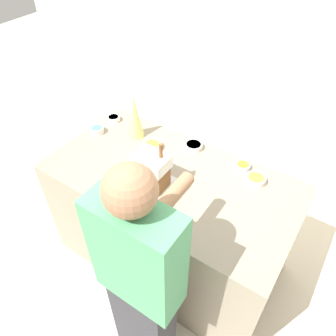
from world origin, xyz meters
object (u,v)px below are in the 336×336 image
object	(u,v)px
baking_tray	(152,185)
candy_bowl_near_tray_left	(256,179)
candy_bowl_center_rear	(114,118)
person	(141,283)
candy_bowl_behind_tray	(194,146)
candy_bowl_beside_tree	(243,166)
gingerbread_house	(152,170)
candy_bowl_front_corner	(97,130)
decorative_tree	(135,116)
candy_bowl_near_tray_right	(152,146)

from	to	relation	value
baking_tray	candy_bowl_near_tray_left	xyz separation A→B (m)	(0.53, 0.40, 0.02)
candy_bowl_center_rear	person	bearing A→B (deg)	-43.81
candy_bowl_near_tray_left	candy_bowl_behind_tray	world-z (taller)	candy_bowl_near_tray_left
baking_tray	candy_bowl_beside_tree	world-z (taller)	candy_bowl_beside_tree
candy_bowl_behind_tray	candy_bowl_center_rear	size ratio (longest dim) A/B	1.32
candy_bowl_near_tray_left	person	distance (m)	0.97
candy_bowl_center_rear	person	distance (m)	1.39
candy_bowl_near_tray_left	person	xyz separation A→B (m)	(-0.21, -0.94, -0.09)
gingerbread_house	person	size ratio (longest dim) A/B	0.20
baking_tray	candy_bowl_behind_tray	bearing A→B (deg)	87.27
candy_bowl_front_corner	candy_bowl_near_tray_left	distance (m)	1.22
baking_tray	candy_bowl_center_rear	distance (m)	0.80
candy_bowl_center_rear	candy_bowl_beside_tree	bearing A→B (deg)	2.85
decorative_tree	candy_bowl_beside_tree	size ratio (longest dim) A/B	3.50
candy_bowl_beside_tree	candy_bowl_center_rear	bearing A→B (deg)	-177.15
gingerbread_house	candy_bowl_center_rear	xyz separation A→B (m)	(-0.68, 0.41, -0.11)
candy_bowl_beside_tree	baking_tray	bearing A→B (deg)	-130.93
baking_tray	person	world-z (taller)	person
candy_bowl_center_rear	candy_bowl_behind_tray	bearing A→B (deg)	4.80
candy_bowl_beside_tree	candy_bowl_behind_tray	size ratio (longest dim) A/B	0.76
candy_bowl_center_rear	candy_bowl_near_tray_left	bearing A→B (deg)	-0.87
decorative_tree	candy_bowl_behind_tray	distance (m)	0.47
baking_tray	candy_bowl_front_corner	world-z (taller)	candy_bowl_front_corner
candy_bowl_near_tray_right	candy_bowl_center_rear	xyz separation A→B (m)	(-0.46, 0.11, -0.00)
candy_bowl_near_tray_left	candy_bowl_near_tray_right	xyz separation A→B (m)	(-0.75, -0.09, 0.00)
candy_bowl_near_tray_right	candy_bowl_front_corner	bearing A→B (deg)	-170.15
baking_tray	candy_bowl_center_rear	bearing A→B (deg)	148.60
candy_bowl_near_tray_left	candy_bowl_behind_tray	bearing A→B (deg)	171.34
candy_bowl_front_corner	candy_bowl_near_tray_left	bearing A→B (deg)	8.07
gingerbread_house	decorative_tree	distance (m)	0.55
candy_bowl_near_tray_right	person	world-z (taller)	person
candy_bowl_near_tray_left	candy_bowl_beside_tree	size ratio (longest dim) A/B	1.28
baking_tray	candy_bowl_behind_tray	world-z (taller)	candy_bowl_behind_tray
candy_bowl_front_corner	decorative_tree	bearing A→B (deg)	26.71
gingerbread_house	candy_bowl_behind_tray	distance (m)	0.49
candy_bowl_near_tray_left	candy_bowl_center_rear	bearing A→B (deg)	179.13
candy_bowl_front_corner	candy_bowl_near_tray_right	bearing A→B (deg)	9.85
candy_bowl_front_corner	person	xyz separation A→B (m)	(1.00, -0.77, -0.09)
candy_bowl_beside_tree	person	world-z (taller)	person
baking_tray	candy_bowl_near_tray_left	size ratio (longest dim) A/B	3.25
person	candy_bowl_beside_tree	bearing A→B (deg)	85.00
candy_bowl_near_tray_left	person	size ratio (longest dim) A/B	0.08
gingerbread_house	candy_bowl_beside_tree	bearing A→B (deg)	49.08
gingerbread_house	candy_bowl_behind_tray	bearing A→B (deg)	87.31
candy_bowl_center_rear	candy_bowl_near_tray_right	bearing A→B (deg)	-13.49
candy_bowl_front_corner	candy_bowl_behind_tray	bearing A→B (deg)	19.50
decorative_tree	candy_bowl_beside_tree	bearing A→B (deg)	7.58
candy_bowl_center_rear	candy_bowl_front_corner	bearing A→B (deg)	-90.02
decorative_tree	candy_bowl_front_corner	xyz separation A→B (m)	(-0.27, -0.13, -0.15)
baking_tray	decorative_tree	xyz separation A→B (m)	(-0.41, 0.36, 0.17)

